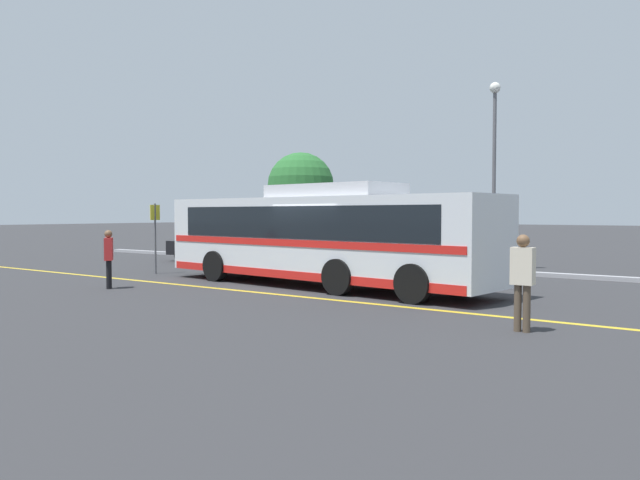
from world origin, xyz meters
TOP-DOWN VIEW (x-y plane):
  - ground_plane at (0.00, 0.00)m, footprint 220.00×220.00m
  - lane_strip_0 at (-0.34, -1.82)m, footprint 31.51×0.20m
  - curb_strip at (-0.34, 7.40)m, footprint 39.51×0.36m
  - transit_bus at (-0.32, 0.38)m, footprint 11.99×3.65m
  - parked_car_0 at (-9.88, 5.40)m, footprint 4.75×2.18m
  - parked_car_1 at (-3.87, 5.76)m, footprint 4.04×2.16m
  - pedestrian_0 at (-5.09, -3.73)m, footprint 0.46×0.44m
  - pedestrian_1 at (7.02, -3.28)m, footprint 0.43×0.24m
  - bus_stop_sign at (-7.62, 0.07)m, footprint 0.07×0.40m
  - street_lamp at (2.07, 8.50)m, footprint 0.42×0.42m
  - tree_0 at (-8.96, 10.57)m, footprint 3.42×3.42m

SIDE VIEW (x-z plane):
  - ground_plane at x=0.00m, z-range 0.00..0.00m
  - lane_strip_0 at x=-0.34m, z-range 0.00..0.01m
  - curb_strip at x=-0.34m, z-range 0.00..0.15m
  - parked_car_0 at x=-9.88m, z-range 0.02..1.40m
  - parked_car_1 at x=-3.87m, z-range 0.00..1.53m
  - pedestrian_0 at x=-5.09m, z-range 0.12..1.86m
  - pedestrian_1 at x=7.02m, z-range 0.14..1.98m
  - transit_bus at x=-0.32m, z-range 0.02..3.11m
  - bus_stop_sign at x=-7.62m, z-range 0.33..2.93m
  - tree_0 at x=-8.96m, z-range 0.96..6.34m
  - street_lamp at x=2.07m, z-range 1.08..8.34m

